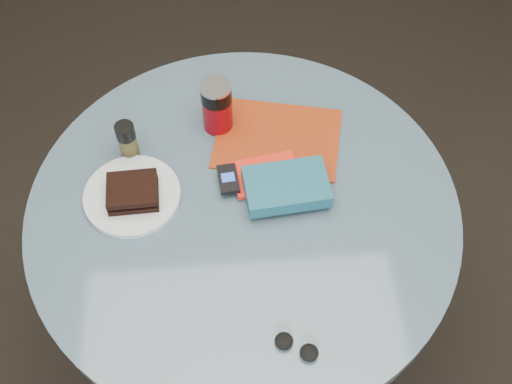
{
  "coord_description": "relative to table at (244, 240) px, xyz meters",
  "views": [
    {
      "loc": [
        -0.03,
        -0.8,
        1.99
      ],
      "look_at": [
        0.03,
        0.0,
        0.8
      ],
      "focal_mm": 45.0,
      "sensor_mm": 36.0,
      "label": 1
    }
  ],
  "objects": [
    {
      "name": "novel",
      "position": [
        0.1,
        0.02,
        0.2
      ],
      "size": [
        0.2,
        0.14,
        0.04
      ],
      "primitive_type": "cube",
      "rotation": [
        0.0,
        0.0,
        0.09
      ],
      "color": "navy",
      "rests_on": "red_book"
    },
    {
      "name": "headphones",
      "position": [
        0.08,
        -0.35,
        0.17
      ],
      "size": [
        0.1,
        0.08,
        0.02
      ],
      "color": "black",
      "rests_on": "table"
    },
    {
      "name": "table",
      "position": [
        0.0,
        0.0,
        0.0
      ],
      "size": [
        1.0,
        1.0,
        0.75
      ],
      "color": "black",
      "rests_on": "ground"
    },
    {
      "name": "plate",
      "position": [
        -0.25,
        0.04,
        0.17
      ],
      "size": [
        0.24,
        0.24,
        0.01
      ],
      "primitive_type": "cylinder",
      "rotation": [
        0.0,
        0.0,
        -0.05
      ],
      "color": "silver",
      "rests_on": "table"
    },
    {
      "name": "magazine",
      "position": [
        0.1,
        0.19,
        0.17
      ],
      "size": [
        0.35,
        0.29,
        0.01
      ],
      "primitive_type": "cube",
      "rotation": [
        0.0,
        0.0,
        -0.22
      ],
      "color": "maroon",
      "rests_on": "table"
    },
    {
      "name": "ground",
      "position": [
        0.0,
        0.0,
        -0.59
      ],
      "size": [
        4.0,
        4.0,
        0.0
      ],
      "primitive_type": "plane",
      "color": "black",
      "rests_on": "ground"
    },
    {
      "name": "red_book",
      "position": [
        0.06,
        0.07,
        0.18
      ],
      "size": [
        0.17,
        0.13,
        0.01
      ],
      "primitive_type": "cube",
      "rotation": [
        0.0,
        0.0,
        0.16
      ],
      "color": "red",
      "rests_on": "magazine"
    },
    {
      "name": "soda_can",
      "position": [
        -0.05,
        0.24,
        0.23
      ],
      "size": [
        0.09,
        0.09,
        0.14
      ],
      "color": "maroon",
      "rests_on": "table"
    },
    {
      "name": "pepper_grinder",
      "position": [
        -0.26,
        0.17,
        0.22
      ],
      "size": [
        0.06,
        0.06,
        0.11
      ],
      "color": "#423A1C",
      "rests_on": "table"
    },
    {
      "name": "mp3_player",
      "position": [
        -0.03,
        0.06,
        0.19
      ],
      "size": [
        0.05,
        0.08,
        0.01
      ],
      "color": "black",
      "rests_on": "red_book"
    },
    {
      "name": "sandwich",
      "position": [
        -0.25,
        0.03,
        0.2
      ],
      "size": [
        0.12,
        0.1,
        0.04
      ],
      "color": "black",
      "rests_on": "plate"
    }
  ]
}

